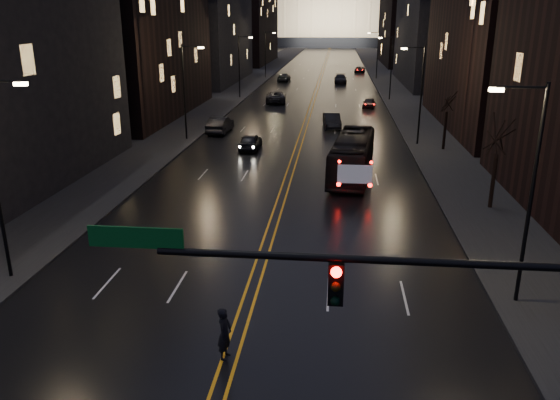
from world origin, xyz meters
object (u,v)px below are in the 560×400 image
(receding_car_a, at_px, (332,121))
(pedestrian_a, at_px, (225,334))
(traffic_signal, at_px, (445,309))
(oncoming_car_a, at_px, (250,141))
(oncoming_car_b, at_px, (220,125))
(bus, at_px, (352,156))

(receding_car_a, height_order, pedestrian_a, pedestrian_a)
(traffic_signal, distance_m, oncoming_car_a, 38.37)
(oncoming_car_b, bearing_deg, oncoming_car_a, 123.61)
(bus, distance_m, oncoming_car_a, 11.97)
(bus, bearing_deg, traffic_signal, -81.18)
(traffic_signal, bearing_deg, pedestrian_a, 140.48)
(bus, relative_size, oncoming_car_b, 2.16)
(receding_car_a, bearing_deg, bus, -90.68)
(oncoming_car_a, bearing_deg, traffic_signal, 105.48)
(traffic_signal, relative_size, oncoming_car_a, 3.95)
(oncoming_car_a, xyz_separation_m, receding_car_a, (7.18, 10.95, 0.05))
(oncoming_car_b, height_order, receding_car_a, oncoming_car_b)
(oncoming_car_a, distance_m, oncoming_car_b, 8.34)
(traffic_signal, relative_size, pedestrian_a, 9.01)
(traffic_signal, height_order, bus, traffic_signal)
(traffic_signal, xyz_separation_m, pedestrian_a, (-6.07, 5.00, -4.14))
(receding_car_a, bearing_deg, pedestrian_a, -100.11)
(oncoming_car_a, bearing_deg, oncoming_car_b, -59.19)
(traffic_signal, distance_m, oncoming_car_b, 46.42)
(receding_car_a, bearing_deg, oncoming_car_a, -129.21)
(pedestrian_a, bearing_deg, oncoming_car_b, 21.74)
(bus, xyz_separation_m, pedestrian_a, (-4.85, -23.80, -0.57))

